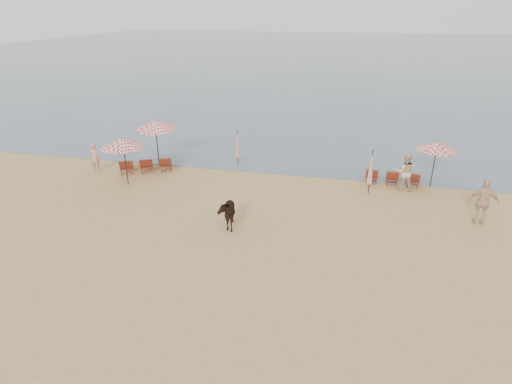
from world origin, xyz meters
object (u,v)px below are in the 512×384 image
lounger_cluster_left (146,164)px  umbrella_open_right (437,146)px  lounger_cluster_right (392,176)px  umbrella_open_left_a (123,143)px  umbrella_closed_left (238,144)px  cow (226,212)px  umbrella_closed_right (371,167)px  beachgoer_left (95,157)px  umbrella_open_left_b (155,124)px  beachgoer_right_a (405,172)px  beachgoer_right_b (483,202)px

lounger_cluster_left → umbrella_open_right: umbrella_open_right is taller
lounger_cluster_right → umbrella_open_left_a: 13.31m
umbrella_closed_left → cow: (1.44, -7.09, -0.61)m
umbrella_closed_right → beachgoer_left: bearing=-179.4°
umbrella_closed_left → umbrella_open_left_b: bearing=-169.2°
umbrella_closed_left → beachgoer_right_a: bearing=-10.2°
lounger_cluster_left → umbrella_open_left_a: bearing=-116.2°
umbrella_closed_left → beachgoer_left: bearing=-160.1°
umbrella_open_right → umbrella_closed_left: umbrella_open_right is taller
umbrella_closed_left → beachgoer_right_a: umbrella_closed_left is taller
lounger_cluster_left → beachgoer_right_b: 16.20m
umbrella_open_left_b → cow: 8.70m
umbrella_open_left_b → beachgoer_left: umbrella_open_left_b is taller
umbrella_open_left_b → umbrella_open_right: 14.43m
beachgoer_right_b → cow: bearing=21.4°
umbrella_open_left_a → umbrella_closed_right: 11.79m
beachgoer_right_b → umbrella_closed_left: bearing=-14.5°
cow → beachgoer_right_a: bearing=20.0°
lounger_cluster_right → beachgoer_right_a: (0.47, -0.71, 0.54)m
lounger_cluster_left → umbrella_closed_right: (11.61, -0.48, 0.94)m
lounger_cluster_left → umbrella_open_right: 14.75m
umbrella_closed_right → beachgoer_right_b: size_ratio=1.12×
umbrella_open_right → cow: 10.71m
beachgoer_right_a → beachgoer_right_b: size_ratio=0.95×
umbrella_open_left_b → umbrella_open_right: (14.42, -0.04, -0.20)m
umbrella_open_left_b → umbrella_closed_left: (4.38, 0.84, -1.05)m
umbrella_closed_right → umbrella_closed_left: bearing=160.8°
umbrella_closed_left → umbrella_closed_right: umbrella_closed_right is taller
lounger_cluster_right → umbrella_open_right: size_ratio=1.13×
lounger_cluster_left → lounger_cluster_right: lounger_cluster_left is taller
beachgoer_left → beachgoer_right_b: bearing=178.8°
umbrella_open_left_a → beachgoer_right_b: umbrella_open_left_a is taller
cow → beachgoer_right_a: 9.12m
umbrella_open_left_b → beachgoer_right_b: bearing=-17.8°
lounger_cluster_left → cow: bearing=-65.0°
umbrella_closed_left → beachgoer_right_b: size_ratio=1.04×
cow → beachgoer_right_b: size_ratio=0.79×
lounger_cluster_left → beachgoer_left: beachgoer_left is taller
umbrella_open_left_a → umbrella_open_left_b: umbrella_open_left_b is taller
umbrella_open_left_b → umbrella_closed_right: size_ratio=1.21×
lounger_cluster_right → beachgoer_left: 15.49m
umbrella_open_left_b → umbrella_open_right: umbrella_open_left_b is taller
lounger_cluster_left → cow: cow is taller
umbrella_open_left_b → lounger_cluster_left: bearing=-103.6°
umbrella_closed_right → beachgoer_left: size_ratio=1.39×
lounger_cluster_left → beachgoer_right_b: (15.98, -2.61, 0.57)m
umbrella_open_right → umbrella_closed_left: 10.12m
lounger_cluster_right → umbrella_closed_right: bearing=-121.8°
lounger_cluster_left → beachgoer_right_b: beachgoer_right_b is taller
umbrella_closed_right → beachgoer_right_b: umbrella_closed_right is taller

